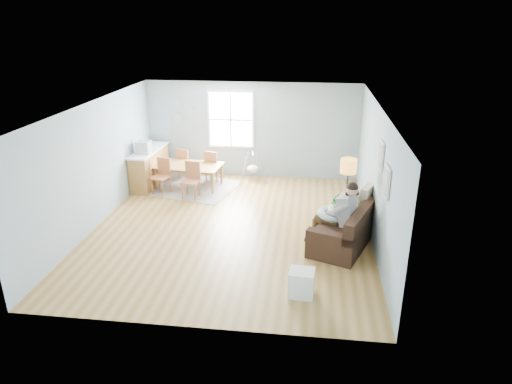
# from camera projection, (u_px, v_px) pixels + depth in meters

# --- Properties ---
(room) EXTENTS (8.40, 9.40, 3.90)m
(room) POSITION_uv_depth(u_px,v_px,m) (230.00, 119.00, 9.24)
(room) COLOR olive
(window) EXTENTS (1.32, 0.08, 1.62)m
(window) POSITION_uv_depth(u_px,v_px,m) (231.00, 120.00, 12.79)
(window) COLOR white
(window) RESTS_ON room
(pictures) EXTENTS (0.05, 1.34, 0.74)m
(pictures) POSITION_uv_depth(u_px,v_px,m) (384.00, 168.00, 8.14)
(pictures) COLOR white
(pictures) RESTS_ON room
(wall_plates) EXTENTS (0.67, 0.02, 0.66)m
(wall_plates) POSITION_uv_depth(u_px,v_px,m) (182.00, 112.00, 12.89)
(wall_plates) COLOR #889BA3
(wall_plates) RESTS_ON room
(sofa) EXTENTS (1.65, 2.35, 0.88)m
(sofa) POSITION_uv_depth(u_px,v_px,m) (349.00, 228.00, 9.39)
(sofa) COLOR black
(sofa) RESTS_ON room
(green_throw) EXTENTS (1.16, 1.02, 0.04)m
(green_throw) POSITION_uv_depth(u_px,v_px,m) (356.00, 204.00, 9.93)
(green_throw) COLOR #145B1D
(green_throw) RESTS_ON sofa
(beige_pillow) EXTENTS (0.35, 0.56, 0.54)m
(beige_pillow) POSITION_uv_depth(u_px,v_px,m) (367.00, 198.00, 9.58)
(beige_pillow) COLOR #BCAF90
(beige_pillow) RESTS_ON sofa
(father) EXTENTS (1.08, 0.76, 1.43)m
(father) POSITION_uv_depth(u_px,v_px,m) (339.00, 212.00, 9.03)
(father) COLOR gray
(father) RESTS_ON sofa
(nursing_pillow) EXTENTS (0.70, 0.69, 0.23)m
(nursing_pillow) POSITION_uv_depth(u_px,v_px,m) (331.00, 214.00, 9.13)
(nursing_pillow) COLOR silver
(nursing_pillow) RESTS_ON father
(infant) EXTENTS (0.17, 0.38, 0.14)m
(infant) POSITION_uv_depth(u_px,v_px,m) (331.00, 210.00, 9.13)
(infant) COLOR silver
(infant) RESTS_ON nursing_pillow
(toddler) EXTENTS (0.56, 0.38, 0.84)m
(toddler) POSITION_uv_depth(u_px,v_px,m) (349.00, 205.00, 9.44)
(toddler) COLOR white
(toddler) RESTS_ON sofa
(floor_lamp) EXTENTS (0.33, 0.33, 1.66)m
(floor_lamp) POSITION_uv_depth(u_px,v_px,m) (348.00, 172.00, 9.39)
(floor_lamp) COLOR black
(floor_lamp) RESTS_ON room
(storage_cube) EXTENTS (0.44, 0.40, 0.46)m
(storage_cube) POSITION_uv_depth(u_px,v_px,m) (301.00, 283.00, 7.61)
(storage_cube) COLOR white
(storage_cube) RESTS_ON room
(rug) EXTENTS (2.82, 2.39, 0.01)m
(rug) POSITION_uv_depth(u_px,v_px,m) (189.00, 187.00, 12.48)
(rug) COLOR gray
(rug) RESTS_ON room
(dining_table) EXTENTS (1.86, 1.16, 0.62)m
(dining_table) POSITION_uv_depth(u_px,v_px,m) (189.00, 176.00, 12.37)
(dining_table) COLOR brown
(dining_table) RESTS_ON rug
(chair_sw) EXTENTS (0.52, 0.52, 0.93)m
(chair_sw) POSITION_uv_depth(u_px,v_px,m) (162.00, 174.00, 11.91)
(chair_sw) COLOR brown
(chair_sw) RESTS_ON rug
(chair_se) EXTENTS (0.47, 0.47, 0.93)m
(chair_se) POSITION_uv_depth(u_px,v_px,m) (192.00, 177.00, 11.62)
(chair_se) COLOR brown
(chair_se) RESTS_ON rug
(chair_nw) EXTENTS (0.50, 0.50, 0.88)m
(chair_nw) POSITION_uv_depth(u_px,v_px,m) (185.00, 162.00, 12.97)
(chair_nw) COLOR brown
(chair_nw) RESTS_ON rug
(chair_ne) EXTENTS (0.51, 0.51, 0.91)m
(chair_ne) POSITION_uv_depth(u_px,v_px,m) (213.00, 164.00, 12.67)
(chair_ne) COLOR brown
(chair_ne) RESTS_ON rug
(counter) EXTENTS (0.59, 1.80, 0.99)m
(counter) POSITION_uv_depth(u_px,v_px,m) (150.00, 167.00, 12.50)
(counter) COLOR brown
(counter) RESTS_ON room
(monitor) EXTENTS (0.35, 0.33, 0.33)m
(monitor) POSITION_uv_depth(u_px,v_px,m) (143.00, 147.00, 11.94)
(monitor) COLOR #A5A5AA
(monitor) RESTS_ON counter
(baby_swing) EXTENTS (0.91, 0.92, 0.80)m
(baby_swing) POSITION_uv_depth(u_px,v_px,m) (253.00, 168.00, 12.85)
(baby_swing) COLOR #A5A5AA
(baby_swing) RESTS_ON room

